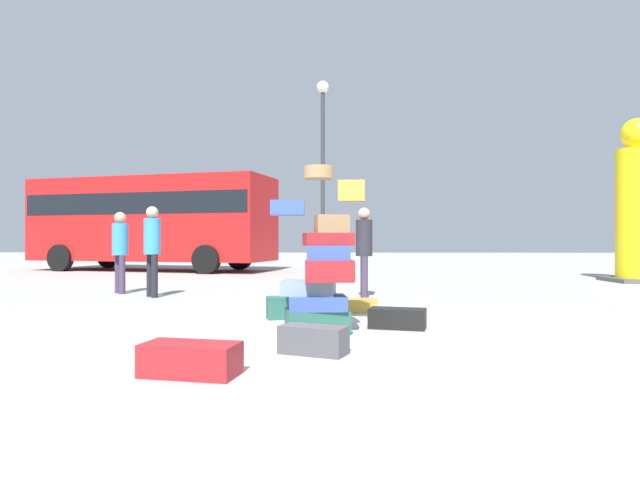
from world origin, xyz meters
The scene contains 13 objects.
ground_plane centered at (0.00, 0.00, 0.00)m, with size 80.00×80.00×0.00m, color #9E9E99.
suitcase_tower centered at (0.09, 0.13, 0.69)m, with size 1.09×0.67×1.88m.
suitcase_tan_left_side centered at (0.48, 1.79, 0.10)m, with size 0.71×0.30×0.20m, color #B28C33.
suitcase_maroon_right_side centered at (-0.85, -1.87, 0.13)m, with size 0.73×0.36×0.25m, color maroon.
suitcase_teal_behind_tower centered at (-0.32, 1.19, 0.15)m, with size 0.65×0.30×0.29m, color #26594C.
suitcase_black_foreground_far centered at (0.99, 0.41, 0.12)m, with size 0.66×0.33×0.23m, color black.
suitcase_charcoal_upright_blue centered at (0.06, -1.05, 0.13)m, with size 0.61×0.28×0.26m, color #4C4C51.
person_bearded_onlooker centered at (-3.09, 3.80, 0.99)m, with size 0.30×0.30×1.66m.
person_tourist_with_camera centered at (-3.94, 4.45, 0.94)m, with size 0.30×0.30×1.59m.
person_passerby_in_red centered at (0.78, 3.80, 0.97)m, with size 0.30×0.34×1.63m.
yellow_dummy_statue centered at (7.84, 7.76, 1.83)m, with size 1.40×1.40×4.10m.
parked_bus centered at (-6.05, 12.48, 1.83)m, with size 8.71×4.46×3.15m.
lamp_post centered at (-0.11, 9.93, 3.78)m, with size 0.36×0.36×5.75m.
Camera 1 is at (0.25, -5.98, 1.04)m, focal length 30.32 mm.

